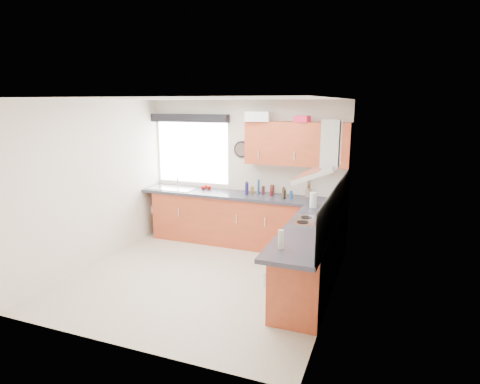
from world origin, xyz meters
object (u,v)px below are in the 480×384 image
at_px(washing_machine, 216,221).
at_px(oven, 312,256).
at_px(upper_cabinets, 297,144).
at_px(extractor_hood, 324,158).

bearing_deg(washing_machine, oven, -36.49).
bearing_deg(upper_cabinets, washing_machine, -175.77).
xyz_separation_m(extractor_hood, washing_machine, (-2.07, 1.22, -1.39)).
height_order(oven, extractor_hood, extractor_hood).
distance_m(extractor_hood, washing_machine, 2.78).
bearing_deg(oven, washing_machine, 148.24).
height_order(upper_cabinets, washing_machine, upper_cabinets).
xyz_separation_m(extractor_hood, upper_cabinets, (-0.65, 1.33, 0.03)).
relative_size(upper_cabinets, washing_machine, 2.27).
xyz_separation_m(oven, upper_cabinets, (-0.55, 1.32, 1.38)).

